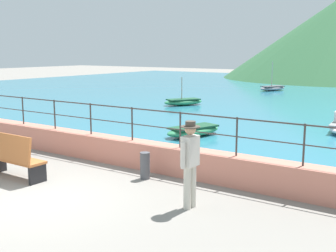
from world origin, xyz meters
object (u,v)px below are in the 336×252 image
at_px(bollard, 145,166).
at_px(boat_0, 193,131).
at_px(bench_main, 13,156).
at_px(boat_3, 183,102).
at_px(person_walking, 190,160).
at_px(boat_2, 272,88).

relative_size(bollard, boat_0, 0.27).
xyz_separation_m(bench_main, boat_3, (-3.93, 13.98, -0.30)).
height_order(bench_main, boat_0, bench_main).
relative_size(person_walking, boat_2, 0.71).
height_order(bench_main, bollard, bench_main).
bearing_deg(boat_0, boat_3, 124.67).
bearing_deg(bollard, boat_3, 118.45).
height_order(boat_0, boat_2, boat_2).
xyz_separation_m(bench_main, person_walking, (4.59, 0.74, 0.42)).
distance_m(person_walking, boat_0, 7.02).
bearing_deg(bench_main, boat_2, 96.83).
bearing_deg(boat_2, bench_main, -83.17).
height_order(person_walking, boat_3, person_walking).
relative_size(boat_0, boat_3, 1.01).
bearing_deg(boat_2, bollard, -76.38).
relative_size(bench_main, person_walking, 0.97).
xyz_separation_m(person_walking, boat_0, (-3.53, 6.02, -0.72)).
xyz_separation_m(boat_0, boat_3, (-4.99, 7.21, 0.00)).
xyz_separation_m(bench_main, boat_2, (-3.04, 25.36, -0.30)).
bearing_deg(boat_2, boat_0, -77.58).
distance_m(person_walking, boat_3, 15.76).
relative_size(person_walking, boat_0, 0.71).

